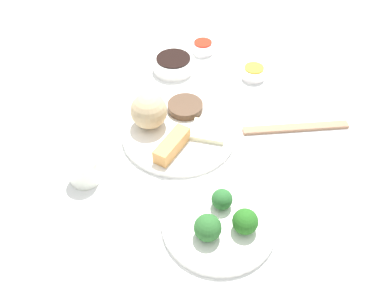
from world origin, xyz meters
TOP-DOWN VIEW (x-y plane):
  - tabletop at (0.00, 0.00)m, footprint 2.20×2.20m
  - main_plate at (-0.01, 0.03)m, footprint 0.25×0.25m
  - rice_scoop at (-0.00, 0.09)m, footprint 0.08×0.08m
  - spring_roll at (-0.07, 0.03)m, footprint 0.10×0.07m
  - crab_rangoon_wonton at (-0.01, -0.04)m, footprint 0.07×0.08m
  - stir_fry_heap at (0.06, 0.02)m, footprint 0.08×0.08m
  - broccoli_plate at (-0.23, -0.07)m, footprint 0.21×0.21m
  - broccoli_floret_0 at (-0.20, -0.08)m, footprint 0.04×0.04m
  - broccoli_floret_1 at (-0.26, -0.06)m, footprint 0.05×0.05m
  - broccoli_floret_2 at (-0.25, -0.12)m, footprint 0.05×0.05m
  - soy_sauce_bowl at (0.23, 0.07)m, footprint 0.11×0.11m
  - soy_sauce_bowl_liquid at (0.23, 0.07)m, footprint 0.09×0.09m
  - sauce_ramekin_hot_mustard at (0.22, -0.14)m, footprint 0.06×0.06m
  - sauce_ramekin_hot_mustard_liquid at (0.22, -0.14)m, footprint 0.05×0.05m
  - sauce_ramekin_sweet_and_sour at (0.32, -0.00)m, footprint 0.06×0.06m
  - sauce_ramekin_sweet_and_sour_liquid at (0.32, -0.00)m, footprint 0.05×0.05m
  - teacup at (-0.15, 0.19)m, footprint 0.06×0.06m
  - chopsticks_pair at (0.03, -0.23)m, footprint 0.07×0.24m

SIDE VIEW (x-z plane):
  - tabletop at x=0.00m, z-range 0.00..0.02m
  - chopsticks_pair at x=0.03m, z-range 0.02..0.03m
  - broccoli_plate at x=-0.23m, z-range 0.02..0.03m
  - main_plate at x=-0.01m, z-range 0.02..0.04m
  - sauce_ramekin_hot_mustard at x=0.22m, z-range 0.02..0.05m
  - sauce_ramekin_sweet_and_sour at x=0.32m, z-range 0.02..0.05m
  - soy_sauce_bowl at x=0.23m, z-range 0.02..0.05m
  - crab_rangoon_wonton at x=-0.01m, z-range 0.04..0.05m
  - stir_fry_heap at x=0.06m, z-range 0.04..0.05m
  - teacup at x=-0.15m, z-range 0.02..0.08m
  - sauce_ramekin_hot_mustard_liquid at x=0.22m, z-range 0.05..0.05m
  - sauce_ramekin_sweet_and_sour_liquid at x=0.32m, z-range 0.05..0.05m
  - spring_roll at x=-0.07m, z-range 0.04..0.07m
  - broccoli_floret_0 at x=-0.20m, z-range 0.03..0.07m
  - soy_sauce_bowl_liquid at x=0.23m, z-range 0.05..0.06m
  - broccoli_floret_2 at x=-0.25m, z-range 0.03..0.08m
  - broccoli_floret_1 at x=-0.26m, z-range 0.03..0.08m
  - rice_scoop at x=0.00m, z-range 0.04..0.12m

